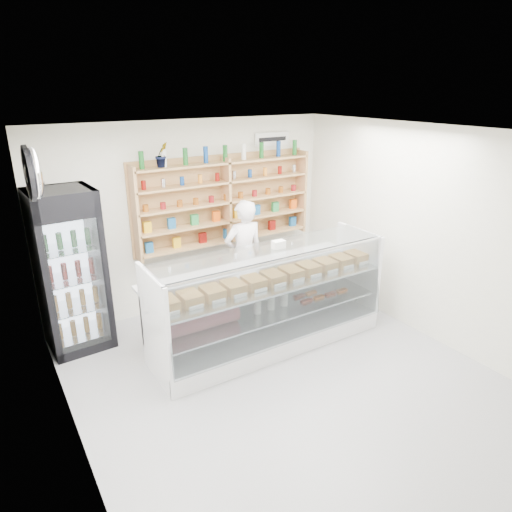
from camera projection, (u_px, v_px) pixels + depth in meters
room at (290, 270)px, 4.82m from camera, size 5.00×5.00×5.00m
display_counter at (268, 318)px, 5.98m from camera, size 3.10×0.93×1.35m
shop_worker at (244, 256)px, 6.81m from camera, size 0.64×0.44×1.70m
drinks_cooler at (70, 271)px, 5.73m from camera, size 0.79×0.77×2.09m
wall_shelving at (226, 202)px, 6.86m from camera, size 2.84×0.28×1.33m
potted_plant at (162, 155)px, 6.12m from camera, size 0.22×0.19×0.33m
security_mirror at (34, 173)px, 4.33m from camera, size 0.15×0.50×0.50m
wall_sign at (272, 139)px, 7.11m from camera, size 0.62×0.03×0.20m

